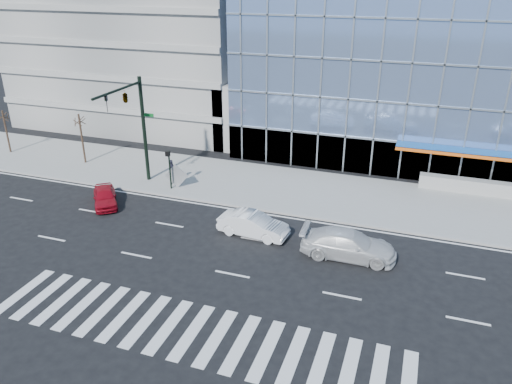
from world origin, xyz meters
TOP-DOWN VIEW (x-y plane):
  - ground at (0.00, 0.00)m, footprint 160.00×160.00m
  - sidewalk at (0.00, 8.00)m, footprint 120.00×8.00m
  - theatre_building at (14.00, 26.00)m, footprint 42.00×26.00m
  - parking_garage at (-20.00, 26.00)m, footprint 24.00×24.00m
  - ramp_block at (-6.00, 18.00)m, footprint 6.00×8.00m
  - traffic_signal at (-11.00, 4.57)m, footprint 1.14×5.74m
  - ped_signal_post at (-8.50, 4.94)m, footprint 0.30×0.33m
  - street_tree_near at (-18.00, 7.50)m, footprint 1.10×1.10m
  - street_tree_far at (-26.00, 7.50)m, footprint 1.10×1.10m
  - white_suv at (5.62, -0.10)m, footprint 5.54×2.43m
  - white_sedan at (-0.38, 0.50)m, footprint 4.54×1.92m
  - red_sedan at (-11.66, 1.22)m, footprint 3.51×3.93m
  - pedestrian at (-8.90, 5.98)m, footprint 0.53×0.73m
  - tilted_panel at (-8.19, 5.37)m, footprint 1.82×0.32m

SIDE VIEW (x-z plane):
  - ground at x=0.00m, z-range 0.00..0.00m
  - sidewalk at x=0.00m, z-range 0.00..0.15m
  - red_sedan at x=-11.66m, z-range 0.00..1.29m
  - white_sedan at x=-0.38m, z-range 0.00..1.46m
  - white_suv at x=5.62m, z-range 0.00..1.58m
  - tilted_panel at x=-8.19m, z-range 0.15..1.98m
  - pedestrian at x=-8.90m, z-range 0.15..2.03m
  - ped_signal_post at x=-8.50m, z-range 0.64..3.64m
  - ramp_block at x=-6.00m, z-range 0.00..6.00m
  - street_tree_far at x=-26.00m, z-range 1.51..5.38m
  - street_tree_near at x=-18.00m, z-range 1.66..5.89m
  - traffic_signal at x=-11.00m, z-range 2.16..10.16m
  - theatre_building at x=14.00m, z-range 0.00..15.00m
  - parking_garage at x=-20.00m, z-range 0.00..20.00m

